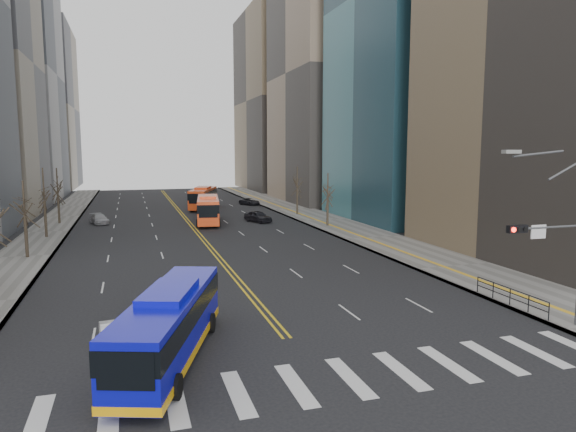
# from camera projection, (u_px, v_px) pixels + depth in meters

# --- Properties ---
(ground) EXTENTS (220.00, 220.00, 0.00)m
(ground) POSITION_uv_depth(u_px,v_px,m) (323.00, 381.00, 20.94)
(ground) COLOR black
(sidewalk_right) EXTENTS (7.00, 130.00, 0.15)m
(sidewalk_right) POSITION_uv_depth(u_px,v_px,m) (324.00, 220.00, 68.70)
(sidewalk_right) COLOR slate
(sidewalk_right) RESTS_ON ground
(sidewalk_left) EXTENTS (5.00, 130.00, 0.15)m
(sidewalk_left) POSITION_uv_depth(u_px,v_px,m) (47.00, 232.00, 58.73)
(sidewalk_left) COLOR slate
(sidewalk_left) RESTS_ON ground
(crosswalk) EXTENTS (26.70, 4.00, 0.01)m
(crosswalk) POSITION_uv_depth(u_px,v_px,m) (323.00, 381.00, 20.94)
(crosswalk) COLOR silver
(crosswalk) RESTS_ON ground
(centerline) EXTENTS (0.55, 100.00, 0.01)m
(centerline) POSITION_uv_depth(u_px,v_px,m) (184.00, 217.00, 73.05)
(centerline) COLOR gold
(centerline) RESTS_ON ground
(office_towers) EXTENTS (83.00, 134.00, 58.00)m
(office_towers) POSITION_uv_depth(u_px,v_px,m) (172.00, 60.00, 82.86)
(office_towers) COLOR gray
(office_towers) RESTS_ON ground
(signal_mast) EXTENTS (5.37, 0.37, 9.39)m
(signal_mast) POSITION_uv_depth(u_px,v_px,m) (561.00, 239.00, 26.25)
(signal_mast) COLOR slate
(signal_mast) RESTS_ON ground
(pedestrian_railing) EXTENTS (0.06, 6.06, 1.02)m
(pedestrian_railing) POSITION_uv_depth(u_px,v_px,m) (510.00, 294.00, 30.72)
(pedestrian_railing) COLOR black
(pedestrian_railing) RESTS_ON sidewalk_right
(street_trees) EXTENTS (35.20, 47.20, 7.60)m
(street_trees) POSITION_uv_depth(u_px,v_px,m) (131.00, 196.00, 50.95)
(street_trees) COLOR #2F261D
(street_trees) RESTS_ON ground
(blue_bus) EXTENTS (5.98, 11.48, 3.31)m
(blue_bus) POSITION_uv_depth(u_px,v_px,m) (170.00, 323.00, 22.81)
(blue_bus) COLOR #0C0DBA
(blue_bus) RESTS_ON ground
(red_bus_near) EXTENTS (4.26, 11.71, 3.63)m
(red_bus_near) POSITION_uv_depth(u_px,v_px,m) (208.00, 208.00, 66.44)
(red_bus_near) COLOR red
(red_bus_near) RESTS_ON ground
(red_bus_far) EXTENTS (6.10, 11.56, 3.59)m
(red_bus_far) POSITION_uv_depth(u_px,v_px,m) (203.00, 197.00, 82.61)
(red_bus_far) COLOR red
(red_bus_far) RESTS_ON ground
(car_white) EXTENTS (1.71, 3.88, 1.24)m
(car_white) POSITION_uv_depth(u_px,v_px,m) (115.00, 337.00, 24.15)
(car_white) COLOR silver
(car_white) RESTS_ON ground
(car_dark_mid) EXTENTS (3.36, 4.78, 1.51)m
(car_dark_mid) POSITION_uv_depth(u_px,v_px,m) (258.00, 216.00, 67.40)
(car_dark_mid) COLOR black
(car_dark_mid) RESTS_ON ground
(car_silver) EXTENTS (2.89, 4.66, 1.26)m
(car_silver) POSITION_uv_depth(u_px,v_px,m) (99.00, 219.00, 65.78)
(car_silver) COLOR gray
(car_silver) RESTS_ON ground
(car_dark_far) EXTENTS (3.47, 4.62, 1.17)m
(car_dark_far) POSITION_uv_depth(u_px,v_px,m) (250.00, 202.00, 88.72)
(car_dark_far) COLOR black
(car_dark_far) RESTS_ON ground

